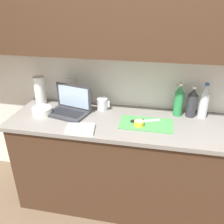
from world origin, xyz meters
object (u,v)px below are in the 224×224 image
(cutting_board, at_px, (146,124))
(lemon_half_cut, at_px, (139,123))
(measuring_cup, at_px, (102,104))
(bowl_white, at_px, (42,111))
(laptop, at_px, (70,107))
(knife, at_px, (141,121))
(bottle_green_soda, at_px, (204,102))
(paper_towel_roll, at_px, (40,90))
(bottle_oil_tall, at_px, (192,103))
(bottle_water_clear, at_px, (179,101))

(cutting_board, distance_m, lemon_half_cut, 0.08)
(measuring_cup, bearing_deg, bowl_white, -157.89)
(laptop, relative_size, bowl_white, 2.36)
(laptop, xyz_separation_m, knife, (0.64, -0.06, -0.04))
(bottle_green_soda, height_order, paper_towel_roll, bottle_green_soda)
(paper_towel_roll, bearing_deg, laptop, -22.65)
(bottle_green_soda, relative_size, paper_towel_roll, 1.14)
(knife, distance_m, bottle_oil_tall, 0.48)
(laptop, relative_size, knife, 1.60)
(laptop, height_order, measuring_cup, laptop)
(lemon_half_cut, distance_m, bowl_white, 0.87)
(bottle_water_clear, height_order, measuring_cup, bottle_water_clear)
(bottle_oil_tall, relative_size, bowl_white, 1.63)
(bottle_oil_tall, bearing_deg, bowl_white, -170.28)
(lemon_half_cut, xyz_separation_m, paper_towel_roll, (-0.99, 0.28, 0.11))
(knife, bearing_deg, bottle_green_soda, -0.11)
(bottle_green_soda, relative_size, bottle_water_clear, 1.04)
(bottle_green_soda, distance_m, measuring_cup, 0.89)
(laptop, distance_m, measuring_cup, 0.30)
(lemon_half_cut, relative_size, bowl_white, 0.47)
(knife, relative_size, bottle_oil_tall, 0.90)
(cutting_board, relative_size, bottle_oil_tall, 1.57)
(paper_towel_roll, bearing_deg, lemon_half_cut, -15.79)
(bottle_oil_tall, xyz_separation_m, measuring_cup, (-0.79, -0.02, -0.07))
(measuring_cup, bearing_deg, laptop, -155.31)
(bottle_green_soda, relative_size, bottle_oil_tall, 1.12)
(bottle_oil_tall, bearing_deg, cutting_board, -148.45)
(lemon_half_cut, bearing_deg, bottle_oil_tall, 32.72)
(lemon_half_cut, distance_m, measuring_cup, 0.45)
(knife, bearing_deg, lemon_half_cut, -116.70)
(bottle_water_clear, distance_m, measuring_cup, 0.69)
(lemon_half_cut, bearing_deg, measuring_cup, 144.99)
(bottle_oil_tall, relative_size, paper_towel_roll, 1.02)
(bottle_green_soda, bearing_deg, lemon_half_cut, -152.41)
(cutting_board, xyz_separation_m, bottle_green_soda, (0.47, 0.23, 0.14))
(bowl_white, distance_m, paper_towel_roll, 0.28)
(lemon_half_cut, relative_size, bottle_water_clear, 0.27)
(bottle_water_clear, relative_size, bowl_white, 1.75)
(bottle_oil_tall, relative_size, bottle_water_clear, 0.93)
(lemon_half_cut, bearing_deg, laptop, 168.28)
(bottle_green_soda, height_order, bottle_oil_tall, bottle_green_soda)
(measuring_cup, bearing_deg, bottle_green_soda, 1.07)
(bottle_water_clear, distance_m, paper_towel_roll, 1.31)
(knife, bearing_deg, bottle_oil_tall, 4.29)
(bottle_green_soda, height_order, bowl_white, bottle_green_soda)
(bottle_green_soda, distance_m, bottle_water_clear, 0.21)
(knife, xyz_separation_m, bottle_oil_tall, (0.42, 0.20, 0.11))
(lemon_half_cut, distance_m, bottle_green_soda, 0.60)
(knife, xyz_separation_m, measuring_cup, (-0.37, 0.19, 0.04))
(knife, height_order, measuring_cup, measuring_cup)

